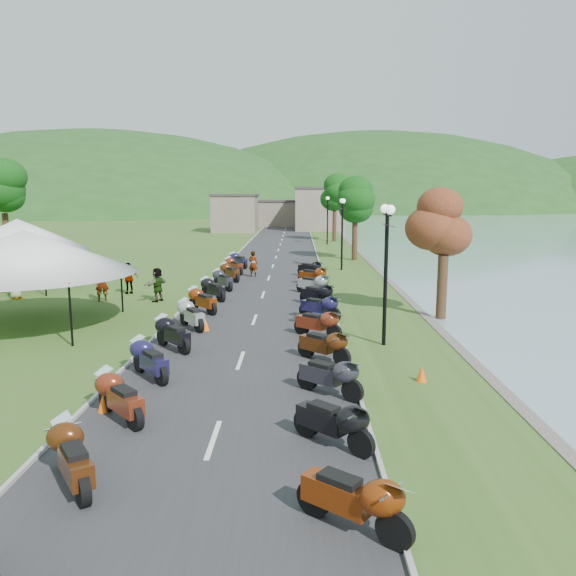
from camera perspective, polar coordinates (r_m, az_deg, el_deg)
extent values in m
cube|color=#303032|center=(42.16, -1.55, 2.22)|extent=(7.00, 120.00, 0.02)
cube|color=gray|center=(86.90, -1.56, 7.70)|extent=(18.00, 16.00, 5.00)
imported|color=slate|center=(30.19, -18.28, -1.26)|extent=(0.83, 0.75, 1.87)
imported|color=slate|center=(37.13, -19.05, 0.66)|extent=(0.94, 0.68, 1.73)
cone|color=#F2590C|center=(15.12, -18.22, -10.97)|extent=(0.33, 0.33, 0.52)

